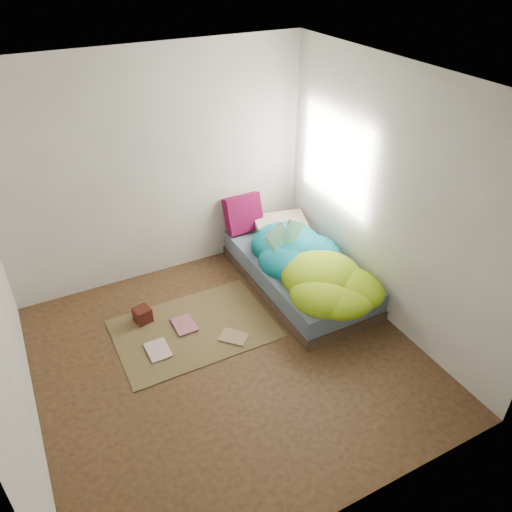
{
  "coord_description": "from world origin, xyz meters",
  "views": [
    {
      "loc": [
        -1.39,
        -3.23,
        3.51
      ],
      "look_at": [
        0.69,
        0.75,
        0.54
      ],
      "focal_mm": 35.0,
      "sensor_mm": 36.0,
      "label": 1
    }
  ],
  "objects": [
    {
      "name": "ground",
      "position": [
        0.0,
        0.0,
        0.0
      ],
      "size": [
        3.5,
        3.5,
        0.0
      ],
      "primitive_type": "cube",
      "color": "#3C2317",
      "rests_on": "ground"
    },
    {
      "name": "room_walls",
      "position": [
        0.01,
        0.01,
        1.63
      ],
      "size": [
        3.54,
        3.54,
        2.62
      ],
      "color": "beige",
      "rests_on": "ground"
    },
    {
      "name": "bed",
      "position": [
        1.22,
        0.72,
        0.17
      ],
      "size": [
        1.0,
        2.0,
        0.34
      ],
      "color": "#3A3020",
      "rests_on": "ground"
    },
    {
      "name": "duvet",
      "position": [
        1.22,
        0.5,
        0.51
      ],
      "size": [
        0.96,
        1.84,
        0.34
      ],
      "primitive_type": null,
      "color": "#077179",
      "rests_on": "bed"
    },
    {
      "name": "rug",
      "position": [
        -0.15,
        0.55,
        0.01
      ],
      "size": [
        1.6,
        1.1,
        0.01
      ],
      "primitive_type": "cube",
      "color": "brown",
      "rests_on": "ground"
    },
    {
      "name": "pillow_floral",
      "position": [
        1.37,
        1.4,
        0.41
      ],
      "size": [
        0.7,
        0.53,
        0.14
      ],
      "primitive_type": "cube",
      "rotation": [
        0.0,
        0.0,
        -0.24
      ],
      "color": "beige",
      "rests_on": "bed"
    },
    {
      "name": "pillow_magenta",
      "position": [
        0.97,
        1.63,
        0.57
      ],
      "size": [
        0.46,
        0.16,
        0.46
      ],
      "primitive_type": "cube",
      "rotation": [
        0.0,
        0.0,
        0.03
      ],
      "color": "#46041B",
      "rests_on": "bed"
    },
    {
      "name": "open_book",
      "position": [
        1.05,
        0.76,
        0.81
      ],
      "size": [
        0.43,
        0.14,
        0.26
      ],
      "primitive_type": null,
      "rotation": [
        0.0,
        0.0,
        0.12
      ],
      "color": "#3C892C",
      "rests_on": "duvet"
    },
    {
      "name": "wooden_box",
      "position": [
        -0.58,
        0.91,
        0.09
      ],
      "size": [
        0.19,
        0.19,
        0.16
      ],
      "primitive_type": "cube",
      "rotation": [
        0.0,
        0.0,
        0.21
      ],
      "color": "#340F0B",
      "rests_on": "rug"
    },
    {
      "name": "floor_book_a",
      "position": [
        -0.69,
        0.4,
        0.02
      ],
      "size": [
        0.22,
        0.29,
        0.02
      ],
      "primitive_type": "imported",
      "rotation": [
        0.0,
        0.0,
        0.0
      ],
      "color": "white",
      "rests_on": "rug"
    },
    {
      "name": "floor_book_b",
      "position": [
        -0.34,
        0.63,
        0.03
      ],
      "size": [
        0.22,
        0.3,
        0.03
      ],
      "primitive_type": "imported",
      "rotation": [
        0.0,
        0.0,
        -0.01
      ],
      "color": "#CD767F",
      "rests_on": "rug"
    },
    {
      "name": "floor_book_c",
      "position": [
        0.08,
        0.16,
        0.02
      ],
      "size": [
        0.33,
        0.34,
        0.02
      ],
      "primitive_type": "imported",
      "rotation": [
        0.0,
        0.0,
        0.75
      ],
      "color": "tan",
      "rests_on": "rug"
    }
  ]
}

